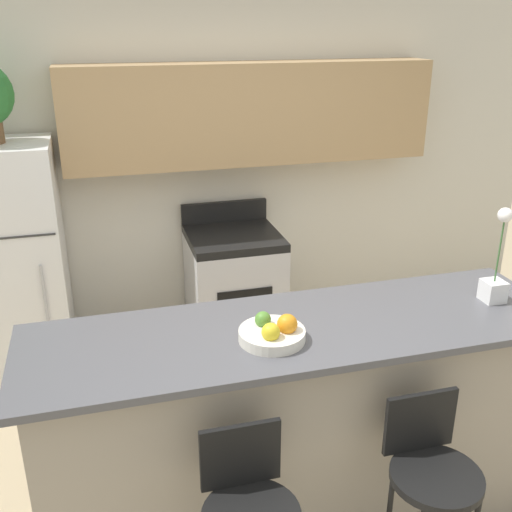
% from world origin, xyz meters
% --- Properties ---
extents(ground_plane, '(14.00, 14.00, 0.00)m').
position_xyz_m(ground_plane, '(0.00, 0.00, 0.00)').
color(ground_plane, tan).
extents(wall_back, '(5.60, 0.38, 2.55)m').
position_xyz_m(wall_back, '(0.13, 2.10, 1.48)').
color(wall_back, silver).
rests_on(wall_back, ground_plane).
extents(counter_bar, '(2.52, 0.72, 1.10)m').
position_xyz_m(counter_bar, '(0.00, 0.00, 0.55)').
color(counter_bar, gray).
rests_on(counter_bar, ground_plane).
extents(refrigerator, '(0.75, 0.64, 1.66)m').
position_xyz_m(refrigerator, '(-1.46, 1.81, 0.83)').
color(refrigerator, white).
rests_on(refrigerator, ground_plane).
extents(stove_range, '(0.68, 0.66, 1.07)m').
position_xyz_m(stove_range, '(0.12, 1.81, 0.46)').
color(stove_range, silver).
rests_on(stove_range, ground_plane).
extents(bar_stool_left, '(0.38, 0.38, 0.95)m').
position_xyz_m(bar_stool_left, '(-0.39, -0.56, 0.64)').
color(bar_stool_left, black).
rests_on(bar_stool_left, ground_plane).
extents(bar_stool_right, '(0.38, 0.38, 0.95)m').
position_xyz_m(bar_stool_right, '(0.39, -0.56, 0.64)').
color(bar_stool_right, black).
rests_on(bar_stool_right, ground_plane).
extents(orchid_vase, '(0.10, 0.10, 0.48)m').
position_xyz_m(orchid_vase, '(1.01, -0.00, 1.24)').
color(orchid_vase, white).
rests_on(orchid_vase, counter_bar).
extents(fruit_bowl, '(0.29, 0.29, 0.12)m').
position_xyz_m(fruit_bowl, '(-0.16, -0.09, 1.14)').
color(fruit_bowl, silver).
rests_on(fruit_bowl, counter_bar).
extents(trash_bin, '(0.28, 0.28, 0.38)m').
position_xyz_m(trash_bin, '(-0.87, 1.61, 0.19)').
color(trash_bin, '#59595B').
rests_on(trash_bin, ground_plane).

